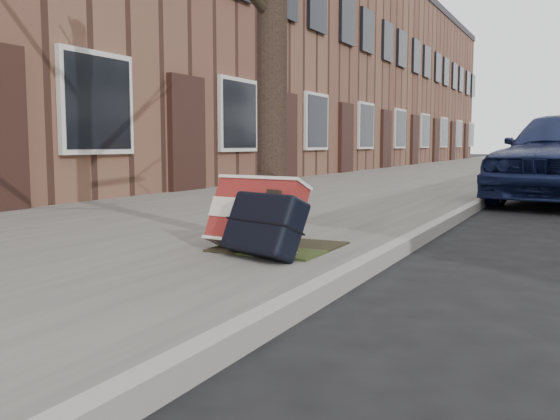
% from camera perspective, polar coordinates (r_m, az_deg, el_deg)
% --- Properties ---
extents(ground, '(120.00, 120.00, 0.00)m').
position_cam_1_polar(ground, '(3.21, 23.61, -11.06)').
color(ground, black).
rests_on(ground, ground).
extents(near_sidewalk, '(5.00, 70.00, 0.12)m').
position_cam_1_polar(near_sidewalk, '(18.49, 14.24, 3.17)').
color(near_sidewalk, slate).
rests_on(near_sidewalk, ground).
extents(house_near, '(6.80, 40.00, 7.00)m').
position_cam_1_polar(house_near, '(21.56, -0.86, 12.89)').
color(house_near, brown).
rests_on(house_near, ground).
extents(dirt_patch, '(0.85, 0.85, 0.02)m').
position_cam_1_polar(dirt_patch, '(4.83, -0.08, -3.37)').
color(dirt_patch, black).
rests_on(dirt_patch, near_sidewalk).
extents(suitcase_red, '(0.77, 0.50, 0.56)m').
position_cam_1_polar(suitcase_red, '(4.67, -2.17, -0.34)').
color(suitcase_red, maroon).
rests_on(suitcase_red, near_sidewalk).
extents(suitcase_navy, '(0.70, 0.55, 0.48)m').
position_cam_1_polar(suitcase_navy, '(4.35, -1.45, -1.32)').
color(suitcase_navy, black).
rests_on(suitcase_navy, near_sidewalk).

